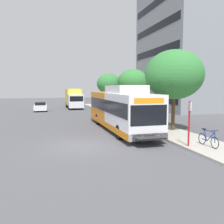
# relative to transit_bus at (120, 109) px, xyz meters

# --- Properties ---
(ground_plane) EXTENTS (120.00, 120.00, 0.00)m
(ground_plane) POSITION_rel_transit_bus_xyz_m (-3.84, 3.36, -1.70)
(ground_plane) COLOR #4C4C51
(sidewalk_curb) EXTENTS (3.00, 56.00, 0.14)m
(sidewalk_curb) POSITION_rel_transit_bus_xyz_m (3.16, 1.36, -1.63)
(sidewalk_curb) COLOR #A8A399
(sidewalk_curb) RESTS_ON ground
(transit_bus) EXTENTS (2.58, 12.25, 3.65)m
(transit_bus) POSITION_rel_transit_bus_xyz_m (0.00, 0.00, 0.00)
(transit_bus) COLOR white
(transit_bus) RESTS_ON ground
(bus_stop_sign_pole) EXTENTS (0.10, 0.36, 2.60)m
(bus_stop_sign_pole) POSITION_rel_transit_bus_xyz_m (1.98, -6.83, -0.05)
(bus_stop_sign_pole) COLOR red
(bus_stop_sign_pole) RESTS_ON sidewalk_curb
(bicycle_parked) EXTENTS (0.52, 1.76, 1.02)m
(bicycle_parked) POSITION_rel_transit_bus_xyz_m (3.02, -7.21, -1.14)
(bicycle_parked) COLOR black
(bicycle_parked) RESTS_ON sidewalk_curb
(street_tree_near_stop) EXTENTS (4.51, 4.51, 6.25)m
(street_tree_near_stop) POSITION_rel_transit_bus_xyz_m (3.80, -1.92, 2.77)
(street_tree_near_stop) COLOR #4C3823
(street_tree_near_stop) RESTS_ON sidewalk_curb
(street_tree_mid_block) EXTENTS (3.57, 3.57, 5.50)m
(street_tree_mid_block) POSITION_rel_transit_bus_xyz_m (4.09, 7.90, 2.40)
(street_tree_mid_block) COLOR #4C3823
(street_tree_mid_block) RESTS_ON sidewalk_curb
(street_tree_far_block) EXTENTS (3.78, 3.78, 5.54)m
(street_tree_far_block) POSITION_rel_transit_bus_xyz_m (3.83, 17.86, 2.36)
(street_tree_far_block) COLOR #4C3823
(street_tree_far_block) RESTS_ON sidewalk_curb
(parked_car_far_lane) EXTENTS (1.80, 4.50, 1.33)m
(parked_car_far_lane) POSITION_rel_transit_bus_xyz_m (-6.58, 18.48, -1.04)
(parked_car_far_lane) COLOR silver
(parked_car_far_lane) RESTS_ON ground
(box_truck_background) EXTENTS (2.32, 7.01, 3.25)m
(box_truck_background) POSITION_rel_transit_bus_xyz_m (-1.25, 21.66, 0.04)
(box_truck_background) COLOR silver
(box_truck_background) RESTS_ON ground
(apartment_tower_backdrop) EXTENTS (13.06, 15.40, 31.96)m
(apartment_tower_backdrop) POSITION_rel_transit_bus_xyz_m (16.93, 15.37, 14.27)
(apartment_tower_backdrop) COLOR gray
(apartment_tower_backdrop) RESTS_ON ground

